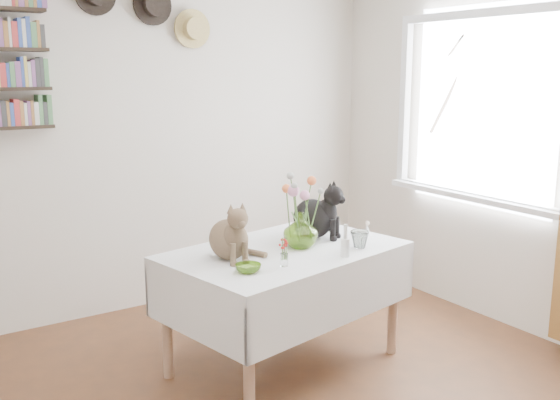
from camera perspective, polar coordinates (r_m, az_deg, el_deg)
room at (r=2.67m, az=4.26°, el=0.88°), size 4.08×4.58×2.58m
window at (r=4.59m, az=17.86°, el=6.76°), size 0.12×1.52×1.32m
dining_table at (r=3.71m, az=0.44°, el=-7.17°), size 1.50×1.11×0.73m
tabby_cat at (r=3.45m, az=-4.74°, el=-2.63°), size 0.25×0.30×0.34m
black_cat at (r=3.89m, az=3.02°, el=-0.75°), size 0.38×0.40×0.37m
flower_vase at (r=3.66m, az=1.90°, el=-2.76°), size 0.28×0.28×0.21m
green_bowl at (r=3.25m, az=-2.93°, el=-6.25°), size 0.16×0.16×0.04m
drinking_glass at (r=3.70m, az=7.29°, el=-3.59°), size 0.15×0.15×0.10m
candlestick at (r=3.52m, az=5.97°, el=-4.18°), size 0.05×0.05×0.19m
berry_jar at (r=3.33m, az=0.38°, el=-4.78°), size 0.04×0.04×0.18m
porcelain_figurine at (r=3.99m, az=7.97°, el=-2.65°), size 0.05×0.05×0.09m
flower_bouquet at (r=3.62m, az=1.85°, el=0.85°), size 0.17×0.13×0.39m
wall_hats at (r=4.61m, az=-11.85°, el=16.68°), size 0.98×0.09×0.48m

